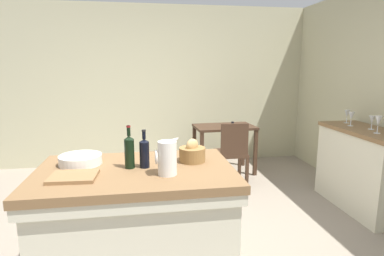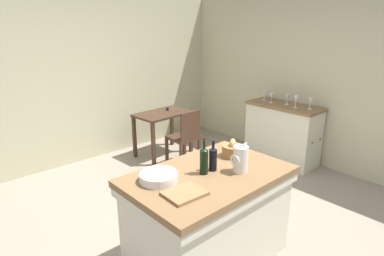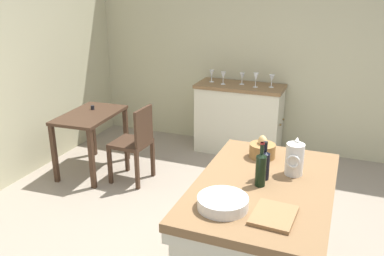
{
  "view_description": "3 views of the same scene",
  "coord_description": "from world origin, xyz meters",
  "px_view_note": "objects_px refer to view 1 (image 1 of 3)",
  "views": [
    {
      "loc": [
        -0.22,
        -2.73,
        1.62
      ],
      "look_at": [
        0.28,
        0.38,
        1.01
      ],
      "focal_mm": 29.55,
      "sensor_mm": 36.0,
      "label": 1
    },
    {
      "loc": [
        -2.13,
        -2.29,
        2.13
      ],
      "look_at": [
        0.37,
        0.44,
        0.94
      ],
      "focal_mm": 30.47,
      "sensor_mm": 36.0,
      "label": 2
    },
    {
      "loc": [
        -2.8,
        -0.94,
        2.2
      ],
      "look_at": [
        0.45,
        0.34,
        0.94
      ],
      "focal_mm": 37.93,
      "sensor_mm": 36.0,
      "label": 3
    }
  ],
  "objects_px": {
    "side_cabinet": "(363,169)",
    "wine_glass_far_right": "(347,114)",
    "writing_desk": "(224,133)",
    "wine_bottle_amber": "(129,151)",
    "cutting_board": "(74,177)",
    "pitcher": "(167,158)",
    "wine_bottle_dark": "(144,152)",
    "wine_glass_middle": "(372,120)",
    "wash_bowl": "(81,160)",
    "bread_basket": "(192,153)",
    "wine_glass_right": "(351,116)",
    "wooden_chair": "(232,152)",
    "island_table": "(137,221)",
    "wine_glass_left": "(378,121)"
  },
  "relations": [
    {
      "from": "island_table",
      "to": "bread_basket",
      "type": "bearing_deg",
      "value": 14.33
    },
    {
      "from": "wash_bowl",
      "to": "bread_basket",
      "type": "relative_size",
      "value": 1.55
    },
    {
      "from": "wooden_chair",
      "to": "wine_glass_middle",
      "type": "distance_m",
      "value": 1.69
    },
    {
      "from": "bread_basket",
      "to": "wine_glass_middle",
      "type": "bearing_deg",
      "value": 18.99
    },
    {
      "from": "wine_glass_left",
      "to": "wine_bottle_dark",
      "type": "bearing_deg",
      "value": -165.49
    },
    {
      "from": "wine_glass_right",
      "to": "wooden_chair",
      "type": "bearing_deg",
      "value": 152.6
    },
    {
      "from": "wine_bottle_dark",
      "to": "pitcher",
      "type": "bearing_deg",
      "value": -50.54
    },
    {
      "from": "side_cabinet",
      "to": "wine_bottle_amber",
      "type": "distance_m",
      "value": 2.77
    },
    {
      "from": "writing_desk",
      "to": "wine_glass_far_right",
      "type": "distance_m",
      "value": 1.72
    },
    {
      "from": "wine_glass_right",
      "to": "pitcher",
      "type": "bearing_deg",
      "value": -151.26
    },
    {
      "from": "wine_glass_right",
      "to": "cutting_board",
      "type": "bearing_deg",
      "value": -157.12
    },
    {
      "from": "writing_desk",
      "to": "wine_bottle_amber",
      "type": "bearing_deg",
      "value": -119.81
    },
    {
      "from": "writing_desk",
      "to": "wine_glass_far_right",
      "type": "xyz_separation_m",
      "value": [
        1.26,
        -1.09,
        0.43
      ]
    },
    {
      "from": "wine_bottle_dark",
      "to": "wine_glass_left",
      "type": "relative_size",
      "value": 1.53
    },
    {
      "from": "wine_bottle_dark",
      "to": "wine_bottle_amber",
      "type": "bearing_deg",
      "value": 178.2
    },
    {
      "from": "bread_basket",
      "to": "wine_glass_right",
      "type": "relative_size",
      "value": 1.24
    },
    {
      "from": "pitcher",
      "to": "wash_bowl",
      "type": "relative_size",
      "value": 0.88
    },
    {
      "from": "wine_bottle_amber",
      "to": "wine_glass_far_right",
      "type": "distance_m",
      "value": 2.88
    },
    {
      "from": "side_cabinet",
      "to": "wine_glass_middle",
      "type": "distance_m",
      "value": 0.57
    },
    {
      "from": "side_cabinet",
      "to": "wine_glass_far_right",
      "type": "xyz_separation_m",
      "value": [
        0.02,
        0.4,
        0.58
      ]
    },
    {
      "from": "writing_desk",
      "to": "bread_basket",
      "type": "bearing_deg",
      "value": -110.94
    },
    {
      "from": "island_table",
      "to": "cutting_board",
      "type": "height_order",
      "value": "cutting_board"
    },
    {
      "from": "wine_bottle_amber",
      "to": "wash_bowl",
      "type": "bearing_deg",
      "value": 158.27
    },
    {
      "from": "wine_glass_left",
      "to": "wine_glass_far_right",
      "type": "distance_m",
      "value": 0.62
    },
    {
      "from": "side_cabinet",
      "to": "wine_glass_right",
      "type": "relative_size",
      "value": 7.01
    },
    {
      "from": "side_cabinet",
      "to": "island_table",
      "type": "bearing_deg",
      "value": -161.34
    },
    {
      "from": "island_table",
      "to": "wine_glass_right",
      "type": "height_order",
      "value": "wine_glass_right"
    },
    {
      "from": "island_table",
      "to": "wine_bottle_dark",
      "type": "relative_size",
      "value": 5.05
    },
    {
      "from": "cutting_board",
      "to": "wine_glass_far_right",
      "type": "relative_size",
      "value": 1.86
    },
    {
      "from": "cutting_board",
      "to": "wine_glass_middle",
      "type": "bearing_deg",
      "value": 18.37
    },
    {
      "from": "wine_bottle_dark",
      "to": "side_cabinet",
      "type": "bearing_deg",
      "value": 18.73
    },
    {
      "from": "wine_glass_right",
      "to": "wash_bowl",
      "type": "bearing_deg",
      "value": -162.64
    },
    {
      "from": "pitcher",
      "to": "wash_bowl",
      "type": "distance_m",
      "value": 0.72
    },
    {
      "from": "island_table",
      "to": "wine_glass_right",
      "type": "relative_size",
      "value": 8.65
    },
    {
      "from": "side_cabinet",
      "to": "wine_glass_right",
      "type": "height_order",
      "value": "wine_glass_right"
    },
    {
      "from": "pitcher",
      "to": "bread_basket",
      "type": "relative_size",
      "value": 1.35
    },
    {
      "from": "writing_desk",
      "to": "wash_bowl",
      "type": "relative_size",
      "value": 2.94
    },
    {
      "from": "pitcher",
      "to": "wine_glass_middle",
      "type": "xyz_separation_m",
      "value": [
        2.36,
        1.01,
        0.03
      ]
    },
    {
      "from": "island_table",
      "to": "wooden_chair",
      "type": "bearing_deg",
      "value": 54.34
    },
    {
      "from": "island_table",
      "to": "wine_bottle_dark",
      "type": "distance_m",
      "value": 0.53
    },
    {
      "from": "wooden_chair",
      "to": "wine_glass_left",
      "type": "xyz_separation_m",
      "value": [
        1.25,
        -1.08,
        0.57
      ]
    },
    {
      "from": "island_table",
      "to": "wine_bottle_amber",
      "type": "bearing_deg",
      "value": 149.74
    },
    {
      "from": "pitcher",
      "to": "cutting_board",
      "type": "relative_size",
      "value": 0.92
    },
    {
      "from": "bread_basket",
      "to": "writing_desk",
      "type": "bearing_deg",
      "value": 69.06
    },
    {
      "from": "wooden_chair",
      "to": "wash_bowl",
      "type": "xyz_separation_m",
      "value": [
        -1.65,
        -1.55,
        0.44
      ]
    },
    {
      "from": "cutting_board",
      "to": "wine_glass_left",
      "type": "xyz_separation_m",
      "value": [
        2.89,
        0.79,
        0.16
      ]
    },
    {
      "from": "pitcher",
      "to": "wash_bowl",
      "type": "xyz_separation_m",
      "value": [
        -0.63,
        0.34,
        -0.08
      ]
    },
    {
      "from": "wine_glass_middle",
      "to": "wine_glass_far_right",
      "type": "relative_size",
      "value": 0.94
    },
    {
      "from": "cutting_board",
      "to": "pitcher",
      "type": "bearing_deg",
      "value": -2.11
    },
    {
      "from": "writing_desk",
      "to": "wine_glass_far_right",
      "type": "relative_size",
      "value": 5.75
    }
  ]
}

